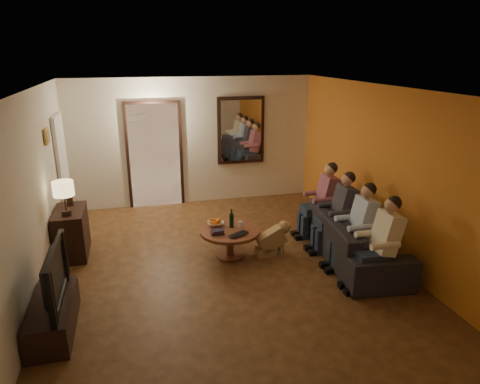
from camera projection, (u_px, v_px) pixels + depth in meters
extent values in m
cube|color=#3D2410|center=(226.00, 266.00, 6.44)|extent=(5.00, 6.00, 0.01)
cube|color=white|center=(224.00, 89.00, 5.62)|extent=(5.00, 6.00, 0.01)
cube|color=beige|center=(193.00, 142.00, 8.79)|extent=(5.00, 0.02, 2.60)
cube|color=beige|center=(309.00, 295.00, 3.27)|extent=(5.00, 0.02, 2.60)
cube|color=beige|center=(33.00, 198.00, 5.44)|extent=(0.02, 6.00, 2.60)
cube|color=beige|center=(382.00, 172.00, 6.62)|extent=(0.02, 6.00, 2.60)
cube|color=orange|center=(382.00, 172.00, 6.61)|extent=(0.01, 6.00, 2.60)
cube|color=#FFE0A5|center=(155.00, 156.00, 8.66)|extent=(1.00, 0.06, 2.10)
cube|color=black|center=(155.00, 156.00, 8.65)|extent=(1.12, 0.04, 2.22)
cube|color=silver|center=(168.00, 162.00, 8.77)|extent=(0.45, 0.03, 1.70)
cube|color=black|center=(241.00, 130.00, 8.92)|extent=(1.00, 0.05, 1.40)
cube|color=white|center=(241.00, 131.00, 8.90)|extent=(0.86, 0.02, 1.26)
cube|color=white|center=(63.00, 172.00, 7.65)|extent=(0.06, 0.85, 2.04)
cube|color=#B28C33|center=(47.00, 136.00, 6.47)|extent=(0.03, 0.28, 0.24)
cube|color=brown|center=(48.00, 136.00, 6.47)|extent=(0.01, 0.22, 0.18)
cube|color=black|center=(72.00, 233.00, 6.68)|extent=(0.45, 0.84, 0.75)
cube|color=black|center=(53.00, 316.00, 4.88)|extent=(0.45, 1.15, 0.38)
imported|color=black|center=(47.00, 276.00, 4.72)|extent=(1.12, 0.15, 0.65)
imported|color=black|center=(353.00, 237.00, 6.61)|extent=(2.47, 1.19, 0.69)
cylinder|color=brown|center=(230.00, 243.00, 6.67)|extent=(0.96, 0.96, 0.45)
imported|color=white|center=(216.00, 224.00, 6.75)|extent=(0.26, 0.26, 0.06)
cylinder|color=silver|center=(240.00, 224.00, 6.67)|extent=(0.06, 0.06, 0.10)
imported|color=black|center=(241.00, 236.00, 6.36)|extent=(0.39, 0.35, 0.03)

